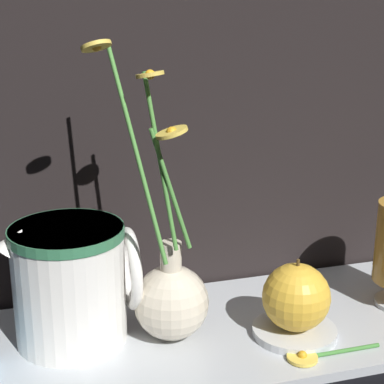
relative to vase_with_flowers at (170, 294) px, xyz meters
name	(u,v)px	position (x,y,z in m)	size (l,w,h in m)	color
ground_plane	(201,340)	(0.04, 0.00, -0.07)	(6.00, 6.00, 0.00)	black
shelf	(201,336)	(0.04, 0.00, -0.06)	(0.78, 0.26, 0.01)	#B2B7BC
vase_with_flowers	(170,294)	(0.00, 0.00, 0.00)	(0.15, 0.11, 0.36)	beige
ceramic_pitcher	(72,279)	(-0.11, 0.03, 0.02)	(0.16, 0.14, 0.16)	white
saucer_plate	(294,331)	(0.15, -0.04, -0.05)	(0.10, 0.10, 0.01)	silver
orange_fruit	(296,297)	(0.15, -0.04, 0.00)	(0.08, 0.08, 0.09)	gold
loose_daisy	(313,355)	(0.15, -0.10, -0.05)	(0.12, 0.04, 0.01)	#3D7A33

